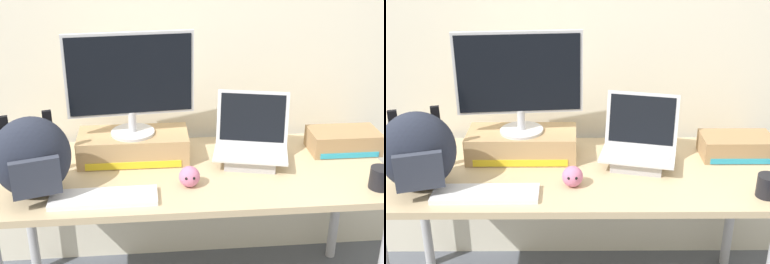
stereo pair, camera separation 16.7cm
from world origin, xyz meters
TOP-DOWN VIEW (x-y plane):
  - back_wall at (0.00, 0.44)m, footprint 7.00×0.10m
  - desk at (0.00, 0.00)m, footprint 1.71×0.68m
  - toner_box_yellow at (-0.25, 0.14)m, footprint 0.49×0.23m
  - desktop_monitor at (-0.25, 0.13)m, footprint 0.55×0.19m
  - open_laptop at (0.27, 0.06)m, footprint 0.37×0.31m
  - external_keyboard at (-0.37, -0.22)m, footprint 0.42×0.14m
  - messenger_backpack at (-0.63, -0.15)m, footprint 0.34×0.29m
  - coffee_mug at (0.75, -0.23)m, footprint 0.13×0.09m
  - cell_phone at (-0.71, 0.10)m, footprint 0.14×0.15m
  - plush_toy at (-0.02, -0.14)m, footprint 0.09×0.09m
  - toner_box_cyan at (0.72, 0.13)m, footprint 0.32×0.18m

SIDE VIEW (x-z plane):
  - desk at x=0.00m, z-range 0.29..1.01m
  - cell_phone at x=-0.71m, z-range 0.72..0.73m
  - external_keyboard at x=-0.37m, z-range 0.72..0.74m
  - plush_toy at x=-0.02m, z-range 0.72..0.81m
  - coffee_mug at x=0.75m, z-range 0.72..0.81m
  - toner_box_cyan at x=0.72m, z-range 0.72..0.82m
  - open_laptop at x=0.27m, z-range 0.63..0.93m
  - toner_box_yellow at x=-0.25m, z-range 0.72..0.84m
  - messenger_backpack at x=-0.63m, z-range 0.72..1.05m
  - desktop_monitor at x=-0.25m, z-range 0.86..1.32m
  - back_wall at x=0.00m, z-range 0.00..2.60m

